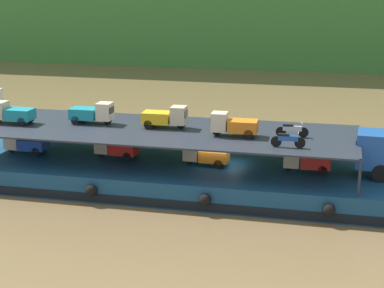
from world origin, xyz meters
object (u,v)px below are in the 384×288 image
mini_truck_lower_mid (205,154)px  mini_truck_upper_bow (234,125)px  mini_truck_upper_fore (166,117)px  motorcycle_upper_centre (292,130)px  cargo_barge (221,177)px  mini_truck_lower_fore (306,160)px  mini_truck_upper_mid (92,113)px  motorcycle_upper_port (288,140)px  mini_truck_upper_stern (12,113)px  mini_truck_lower_stern (25,143)px  mini_truck_lower_aft (116,147)px

mini_truck_lower_mid → mini_truck_upper_bow: bearing=-10.5°
mini_truck_upper_fore → motorcycle_upper_centre: mini_truck_upper_fore is taller
motorcycle_upper_centre → cargo_barge: bearing=-179.7°
mini_truck_lower_fore → mini_truck_upper_fore: mini_truck_upper_fore is taller
mini_truck_upper_mid → motorcycle_upper_port: mini_truck_upper_mid is taller
mini_truck_upper_mid → motorcycle_upper_port: bearing=-13.0°
mini_truck_upper_stern → mini_truck_lower_stern: bearing=21.8°
motorcycle_upper_port → motorcycle_upper_centre: 2.35m
mini_truck_lower_stern → mini_truck_upper_bow: size_ratio=1.01×
mini_truck_lower_aft → mini_truck_upper_mid: 2.68m
mini_truck_upper_mid → mini_truck_upper_fore: same height
mini_truck_lower_aft → mini_truck_upper_fore: (3.14, 0.49, 2.00)m
mini_truck_lower_fore → mini_truck_lower_aft: bearing=179.1°
mini_truck_lower_fore → mini_truck_upper_mid: 13.72m
mini_truck_upper_stern → mini_truck_upper_fore: 9.92m
mini_truck_lower_aft → mini_truck_lower_mid: 5.84m
mini_truck_lower_fore → motorcycle_upper_port: 2.94m
mini_truck_lower_aft → mini_truck_lower_mid: same height
mini_truck_upper_stern → motorcycle_upper_centre: mini_truck_upper_stern is taller
cargo_barge → mini_truck_upper_bow: size_ratio=11.98×
mini_truck_lower_stern → mini_truck_lower_mid: (11.89, 0.10, 0.00)m
mini_truck_lower_stern → mini_truck_upper_stern: bearing=-158.2°
mini_truck_upper_stern → mini_truck_upper_mid: (5.01, 1.16, 0.00)m
mini_truck_lower_aft → mini_truck_lower_fore: 11.85m
mini_truck_lower_stern → motorcycle_upper_port: 17.18m
motorcycle_upper_centre → mini_truck_upper_mid: bearing=177.5°
mini_truck_upper_fore → mini_truck_upper_bow: (4.45, -1.09, 0.00)m
mini_truck_upper_mid → mini_truck_upper_fore: bearing=-0.5°
mini_truck_lower_mid → motorcycle_upper_centre: (5.12, 0.25, 1.74)m
mini_truck_lower_fore → mini_truck_upper_bow: mini_truck_upper_bow is taller
mini_truck_upper_stern → mini_truck_upper_fore: (9.86, 1.12, 0.00)m
mini_truck_upper_fore → motorcycle_upper_centre: (7.81, -0.51, -0.26)m
mini_truck_lower_stern → mini_truck_lower_fore: 17.92m
mini_truck_upper_bow → motorcycle_upper_centre: mini_truck_upper_bow is taller
mini_truck_lower_fore → motorcycle_upper_centre: 1.97m
mini_truck_lower_stern → motorcycle_upper_port: motorcycle_upper_port is taller
mini_truck_lower_stern → mini_truck_upper_fore: size_ratio=1.00×
mini_truck_lower_aft → motorcycle_upper_port: motorcycle_upper_port is taller
mini_truck_lower_aft → motorcycle_upper_port: 11.30m
cargo_barge → mini_truck_upper_bow: 3.58m
mini_truck_upper_fore → mini_truck_upper_bow: same height
mini_truck_lower_stern → mini_truck_lower_fore: size_ratio=1.00×
mini_truck_lower_aft → mini_truck_upper_bow: (7.59, -0.60, 2.00)m
mini_truck_upper_mid → motorcycle_upper_centre: bearing=-2.5°
mini_truck_upper_mid → motorcycle_upper_port: (12.62, -2.90, -0.26)m
mini_truck_upper_fore → mini_truck_lower_aft: bearing=-171.1°
mini_truck_lower_fore → mini_truck_upper_mid: (-13.56, 0.72, 2.00)m
motorcycle_upper_centre → mini_truck_lower_mid: bearing=-177.2°
mini_truck_lower_stern → motorcycle_upper_port: bearing=-6.7°
mini_truck_lower_stern → mini_truck_lower_mid: size_ratio=0.99×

